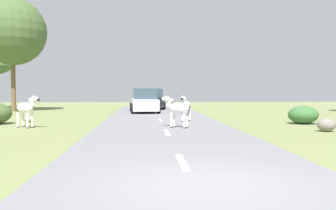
# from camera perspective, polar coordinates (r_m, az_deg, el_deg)

# --- Properties ---
(ground_plane) EXTENTS (90.00, 90.00, 0.00)m
(ground_plane) POSITION_cam_1_polar(r_m,az_deg,el_deg) (6.89, 5.49, -12.10)
(ground_plane) COLOR olive
(road) EXTENTS (6.00, 64.00, 0.05)m
(road) POSITION_cam_1_polar(r_m,az_deg,el_deg) (6.86, 3.86, -11.95)
(road) COLOR slate
(road) RESTS_ON ground_plane
(lane_markings) EXTENTS (0.16, 56.00, 0.01)m
(lane_markings) POSITION_cam_1_polar(r_m,az_deg,el_deg) (5.90, 5.14, -14.07)
(lane_markings) COLOR silver
(lane_markings) RESTS_ON road
(zebra_0) EXTENTS (0.75, 1.40, 1.39)m
(zebra_0) POSITION_cam_1_polar(r_m,az_deg,el_deg) (19.66, 2.69, -0.11)
(zebra_0) COLOR silver
(zebra_0) RESTS_ON road
(zebra_1) EXTENTS (1.37, 1.08, 1.47)m
(zebra_1) POSITION_cam_1_polar(r_m,az_deg,el_deg) (18.10, -20.54, -0.47)
(zebra_1) COLOR silver
(zebra_1) RESTS_ON ground_plane
(zebra_2) EXTENTS (1.33, 1.01, 1.41)m
(zebra_2) POSITION_cam_1_polar(r_m,az_deg,el_deg) (16.53, 1.44, -0.52)
(zebra_2) COLOR silver
(zebra_2) RESTS_ON road
(car_0) EXTENTS (2.07, 4.37, 1.74)m
(car_0) POSITION_cam_1_polar(r_m,az_deg,el_deg) (33.10, -2.23, 0.84)
(car_0) COLOR black
(car_0) RESTS_ON road
(car_1) EXTENTS (2.23, 4.44, 1.74)m
(car_1) POSITION_cam_1_polar(r_m,az_deg,el_deg) (27.56, -3.57, 0.54)
(car_1) COLOR silver
(car_1) RESTS_ON road
(tree_0) EXTENTS (5.20, 5.20, 8.81)m
(tree_0) POSITION_cam_1_polar(r_m,az_deg,el_deg) (32.38, -22.33, 10.12)
(tree_0) COLOR brown
(tree_0) RESTS_ON ground_plane
(bush_1) EXTENTS (1.50, 1.35, 0.90)m
(bush_1) POSITION_cam_1_polar(r_m,az_deg,el_deg) (20.11, 19.65, -1.41)
(bush_1) COLOR #386633
(bush_1) RESTS_ON ground_plane
(rock_2) EXTENTS (0.76, 0.63, 0.55)m
(rock_2) POSITION_cam_1_polar(r_m,az_deg,el_deg) (16.79, 22.71, -2.76)
(rock_2) COLOR gray
(rock_2) RESTS_ON ground_plane
(rock_3) EXTENTS (0.44, 0.48, 0.29)m
(rock_3) POSITION_cam_1_polar(r_m,az_deg,el_deg) (21.19, -20.19, -2.05)
(rock_3) COLOR gray
(rock_3) RESTS_ON ground_plane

